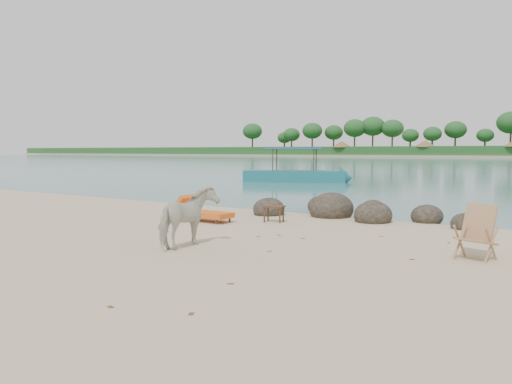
% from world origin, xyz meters
% --- Properties ---
extents(boulders, '(6.21, 2.83, 0.94)m').
position_xyz_m(boulders, '(0.77, 5.94, 0.18)').
color(boulders, black).
rests_on(boulders, ground).
extents(cow, '(0.76, 1.45, 1.18)m').
position_xyz_m(cow, '(-0.04, 0.07, 0.59)').
color(cow, silver).
rests_on(cow, ground).
extents(side_table, '(0.59, 0.44, 0.44)m').
position_xyz_m(side_table, '(-0.45, 3.93, 0.22)').
color(side_table, '#362715').
rests_on(side_table, ground).
extents(lounge_chair, '(1.95, 0.73, 0.58)m').
position_xyz_m(lounge_chair, '(-2.08, 3.06, 0.29)').
color(lounge_chair, orange).
rests_on(lounge_chair, ground).
extents(deck_chair, '(0.78, 0.82, 0.95)m').
position_xyz_m(deck_chair, '(4.86, 2.01, 0.48)').
color(deck_chair, tan).
rests_on(deck_chair, ground).
extents(boat_near, '(7.30, 4.09, 3.49)m').
position_xyz_m(boat_near, '(-9.09, 20.43, 1.75)').
color(boat_near, '#1C6970').
rests_on(boat_near, water).
extents(dead_leaves, '(7.31, 6.87, 0.00)m').
position_xyz_m(dead_leaves, '(1.39, 1.15, 0.00)').
color(dead_leaves, brown).
rests_on(dead_leaves, ground).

